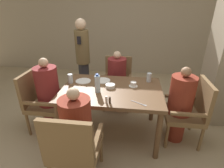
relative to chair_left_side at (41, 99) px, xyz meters
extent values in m
plane|color=tan|center=(1.07, 0.00, -0.50)|extent=(16.00, 16.00, 0.00)
cube|color=tan|center=(1.07, 2.64, 0.90)|extent=(8.00, 0.06, 2.80)
cube|color=brown|center=(1.07, 0.00, 0.22)|extent=(1.36, 0.93, 0.05)
cylinder|color=brown|center=(0.45, -0.41, -0.15)|extent=(0.07, 0.07, 0.69)
cylinder|color=brown|center=(1.69, -0.41, -0.15)|extent=(0.07, 0.07, 0.69)
cylinder|color=brown|center=(0.45, 0.41, -0.15)|extent=(0.07, 0.07, 0.69)
cylinder|color=brown|center=(1.69, 0.41, -0.15)|extent=(0.07, 0.07, 0.69)
cube|color=brown|center=(0.08, 0.00, -0.09)|extent=(0.49, 0.49, 0.07)
cube|color=brown|center=(-0.15, 0.00, 0.18)|extent=(0.05, 0.49, 0.47)
cube|color=brown|center=(0.08, 0.23, 0.07)|extent=(0.44, 0.04, 0.04)
cube|color=brown|center=(0.08, -0.23, 0.07)|extent=(0.44, 0.04, 0.04)
cylinder|color=brown|center=(0.30, 0.22, -0.31)|extent=(0.04, 0.04, 0.38)
cylinder|color=brown|center=(0.30, -0.22, -0.31)|extent=(0.04, 0.04, 0.38)
cylinder|color=brown|center=(-0.14, 0.22, -0.31)|extent=(0.04, 0.04, 0.38)
cylinder|color=brown|center=(-0.14, -0.22, -0.31)|extent=(0.04, 0.04, 0.38)
cylinder|color=maroon|center=(0.14, 0.00, -0.28)|extent=(0.24, 0.24, 0.45)
cylinder|color=maroon|center=(0.14, 0.00, 0.23)|extent=(0.32, 0.32, 0.56)
sphere|color=tan|center=(0.14, 0.00, 0.58)|extent=(0.13, 0.13, 0.13)
cube|color=brown|center=(1.07, 0.77, -0.09)|extent=(0.49, 0.49, 0.07)
cube|color=brown|center=(1.07, 1.00, 0.18)|extent=(0.49, 0.05, 0.47)
cube|color=brown|center=(1.29, 0.77, 0.07)|extent=(0.04, 0.44, 0.04)
cube|color=brown|center=(0.84, 0.77, 0.07)|extent=(0.04, 0.44, 0.04)
cylinder|color=brown|center=(1.28, 0.56, -0.31)|extent=(0.04, 0.04, 0.38)
cylinder|color=brown|center=(0.85, 0.56, -0.31)|extent=(0.04, 0.04, 0.38)
cylinder|color=brown|center=(1.28, 0.99, -0.31)|extent=(0.04, 0.04, 0.38)
cylinder|color=brown|center=(0.85, 0.99, -0.31)|extent=(0.04, 0.04, 0.38)
cylinder|color=maroon|center=(1.07, 0.71, -0.28)|extent=(0.24, 0.24, 0.45)
cylinder|color=maroon|center=(1.07, 0.71, 0.20)|extent=(0.32, 0.32, 0.51)
sphere|color=beige|center=(1.07, 0.71, 0.52)|extent=(0.12, 0.12, 0.12)
cube|color=brown|center=(2.05, 0.00, -0.09)|extent=(0.49, 0.49, 0.07)
cube|color=brown|center=(2.28, 0.00, 0.18)|extent=(0.05, 0.49, 0.47)
cube|color=brown|center=(2.05, -0.23, 0.07)|extent=(0.44, 0.04, 0.04)
cube|color=brown|center=(2.05, 0.23, 0.07)|extent=(0.44, 0.04, 0.04)
cylinder|color=brown|center=(1.84, -0.22, -0.31)|extent=(0.04, 0.04, 0.38)
cylinder|color=brown|center=(1.84, 0.22, -0.31)|extent=(0.04, 0.04, 0.38)
cylinder|color=brown|center=(2.27, -0.22, -0.31)|extent=(0.04, 0.04, 0.38)
cylinder|color=brown|center=(2.27, 0.22, -0.31)|extent=(0.04, 0.04, 0.38)
cylinder|color=maroon|center=(1.99, 0.00, -0.28)|extent=(0.24, 0.24, 0.45)
cylinder|color=maroon|center=(1.99, 0.00, 0.21)|extent=(0.32, 0.32, 0.52)
sphere|color=#997051|center=(1.99, 0.00, 0.54)|extent=(0.13, 0.13, 0.13)
cube|color=brown|center=(0.80, -0.77, -0.09)|extent=(0.49, 0.49, 0.07)
cube|color=brown|center=(0.80, -1.00, 0.18)|extent=(0.49, 0.05, 0.47)
cube|color=brown|center=(0.57, -0.77, 0.07)|extent=(0.04, 0.44, 0.04)
cube|color=brown|center=(1.02, -0.77, 0.07)|extent=(0.04, 0.44, 0.04)
cylinder|color=brown|center=(0.58, -0.56, -0.31)|extent=(0.04, 0.04, 0.38)
cylinder|color=brown|center=(1.01, -0.56, -0.31)|extent=(0.04, 0.04, 0.38)
cylinder|color=maroon|center=(0.80, -0.71, -0.28)|extent=(0.24, 0.24, 0.45)
cylinder|color=maroon|center=(0.80, -0.71, 0.21)|extent=(0.32, 0.32, 0.51)
sphere|color=beige|center=(0.80, -0.71, 0.52)|extent=(0.12, 0.12, 0.12)
cylinder|color=#2D2D33|center=(0.36, 1.08, -0.13)|extent=(0.20, 0.20, 0.74)
cylinder|color=brown|center=(0.36, 1.08, 0.55)|extent=(0.27, 0.27, 0.63)
sphere|color=beige|center=(0.36, 1.08, 0.96)|extent=(0.20, 0.20, 0.20)
cube|color=black|center=(0.36, 0.92, 0.71)|extent=(0.07, 0.01, 0.14)
cylinder|color=white|center=(0.62, 0.19, 0.25)|extent=(0.23, 0.23, 0.01)
cylinder|color=white|center=(0.90, 0.25, 0.25)|extent=(0.23, 0.23, 0.01)
cylinder|color=white|center=(1.36, 0.12, 0.25)|extent=(0.12, 0.12, 0.01)
cylinder|color=white|center=(1.36, 0.12, 0.28)|extent=(0.08, 0.08, 0.06)
cylinder|color=white|center=(1.05, 0.04, 0.27)|extent=(0.13, 0.13, 0.05)
cylinder|color=silver|center=(0.90, -0.11, 0.36)|extent=(0.07, 0.07, 0.23)
cylinder|color=#3359B2|center=(0.90, -0.11, 0.48)|extent=(0.04, 0.04, 0.03)
cylinder|color=silver|center=(0.45, 0.12, 0.31)|extent=(0.07, 0.07, 0.13)
cylinder|color=silver|center=(1.58, 0.31, 0.31)|extent=(0.07, 0.07, 0.13)
cylinder|color=white|center=(1.06, -0.38, 0.29)|extent=(0.03, 0.03, 0.09)
cylinder|color=#4C3D2D|center=(1.10, -0.38, 0.29)|extent=(0.03, 0.03, 0.08)
cube|color=silver|center=(1.42, -0.33, 0.25)|extent=(0.16, 0.10, 0.00)
cube|color=silver|center=(1.50, -0.38, 0.25)|extent=(0.04, 0.04, 0.00)
camera|label=1|loc=(1.35, -2.11, 1.30)|focal=28.00mm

